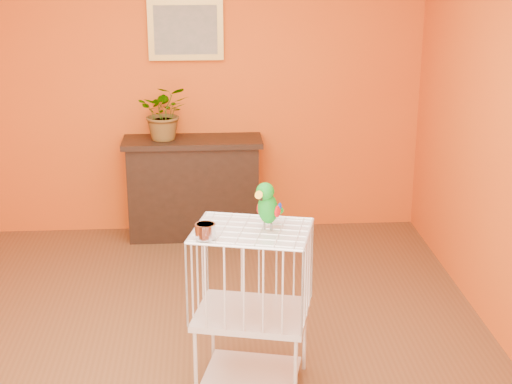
{
  "coord_description": "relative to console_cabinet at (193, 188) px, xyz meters",
  "views": [
    {
      "loc": [
        0.14,
        -4.34,
        2.51
      ],
      "look_at": [
        0.41,
        -0.34,
        1.18
      ],
      "focal_mm": 55.0,
      "sensor_mm": 36.0,
      "label": 1
    }
  ],
  "objects": [
    {
      "name": "ground",
      "position": [
        -0.03,
        -2.04,
        -0.43
      ],
      "size": [
        4.5,
        4.5,
        0.0
      ],
      "primitive_type": "plane",
      "color": "brown",
      "rests_on": "ground"
    },
    {
      "name": "room_shell",
      "position": [
        -0.03,
        -2.04,
        1.15
      ],
      "size": [
        4.5,
        4.5,
        4.5
      ],
      "color": "#D45713",
      "rests_on": "ground"
    },
    {
      "name": "console_cabinet",
      "position": [
        0.0,
        0.0,
        0.0
      ],
      "size": [
        1.17,
        0.42,
        0.87
      ],
      "color": "black",
      "rests_on": "ground"
    },
    {
      "name": "potted_plant",
      "position": [
        -0.22,
        -0.0,
        0.61
      ],
      "size": [
        0.42,
        0.47,
        0.36
      ],
      "primitive_type": "imported",
      "rotation": [
        0.0,
        0.0,
        -0.02
      ],
      "color": "#26722D",
      "rests_on": "console_cabinet"
    },
    {
      "name": "framed_picture",
      "position": [
        -0.03,
        0.17,
        1.32
      ],
      "size": [
        0.62,
        0.04,
        0.5
      ],
      "color": "#B79641",
      "rests_on": "room_shell"
    },
    {
      "name": "birdcage",
      "position": [
        0.35,
        -2.39,
        0.07
      ],
      "size": [
        0.72,
        0.61,
        0.96
      ],
      "rotation": [
        0.0,
        0.0,
        -0.24
      ],
      "color": "beige",
      "rests_on": "ground"
    },
    {
      "name": "feed_cup",
      "position": [
        0.1,
        -2.51,
        0.58
      ],
      "size": [
        0.11,
        0.11,
        0.08
      ],
      "primitive_type": "cylinder",
      "color": "silver",
      "rests_on": "birdcage"
    },
    {
      "name": "parrot",
      "position": [
        0.44,
        -2.39,
        0.67
      ],
      "size": [
        0.19,
        0.23,
        0.28
      ],
      "rotation": [
        0.0,
        0.0,
        -0.6
      ],
      "color": "#59544C",
      "rests_on": "birdcage"
    }
  ]
}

